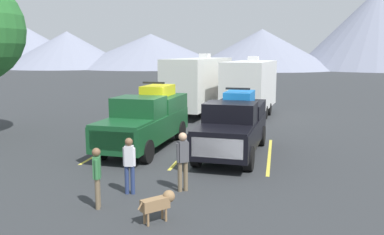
{
  "coord_description": "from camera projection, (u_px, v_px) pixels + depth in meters",
  "views": [
    {
      "loc": [
        3.47,
        -15.08,
        3.95
      ],
      "look_at": [
        0.0,
        1.32,
        1.2
      ],
      "focal_mm": 37.89,
      "sensor_mm": 36.0,
      "label": 1
    }
  ],
  "objects": [
    {
      "name": "mountain_ridge",
      "position": [
        300.0,
        41.0,
        91.88
      ],
      "size": [
        158.81,
        43.68,
        17.85
      ],
      "color": "gray",
      "rests_on": "ground"
    },
    {
      "name": "person_c",
      "position": [
        183.0,
        158.0,
        11.41
      ],
      "size": [
        0.33,
        0.31,
        1.7
      ],
      "color": "#726047",
      "rests_on": "ground"
    },
    {
      "name": "lot_stripe_c",
      "position": [
        269.0,
        155.0,
        15.55
      ],
      "size": [
        0.12,
        5.5,
        0.01
      ],
      "primitive_type": "cube",
      "color": "gold",
      "rests_on": "ground"
    },
    {
      "name": "camper_trailer_a",
      "position": [
        199.0,
        82.0,
        25.79
      ],
      "size": [
        3.28,
        9.02,
        3.8
      ],
      "color": "silver",
      "rests_on": "ground"
    },
    {
      "name": "pickup_truck_b",
      "position": [
        234.0,
        125.0,
        15.63
      ],
      "size": [
        2.39,
        5.77,
        2.51
      ],
      "color": "black",
      "rests_on": "ground"
    },
    {
      "name": "person_b",
      "position": [
        129.0,
        162.0,
        11.19
      ],
      "size": [
        0.35,
        0.22,
        1.6
      ],
      "color": "navy",
      "rests_on": "ground"
    },
    {
      "name": "lot_stripe_b",
      "position": [
        187.0,
        151.0,
        16.21
      ],
      "size": [
        0.12,
        5.5,
        0.01
      ],
      "primitive_type": "cube",
      "color": "gold",
      "rests_on": "ground"
    },
    {
      "name": "lot_stripe_a",
      "position": [
        111.0,
        147.0,
        16.88
      ],
      "size": [
        0.12,
        5.5,
        0.01
      ],
      "primitive_type": "cube",
      "color": "gold",
      "rests_on": "ground"
    },
    {
      "name": "dog",
      "position": [
        160.0,
        202.0,
        9.45
      ],
      "size": [
        0.73,
        0.77,
        0.7
      ],
      "color": "olive",
      "rests_on": "ground"
    },
    {
      "name": "camper_trailer_b",
      "position": [
        250.0,
        85.0,
        24.66
      ],
      "size": [
        3.11,
        7.33,
        3.65
      ],
      "color": "white",
      "rests_on": "ground"
    },
    {
      "name": "pickup_truck_a",
      "position": [
        147.0,
        119.0,
        16.65
      ],
      "size": [
        2.38,
        6.0,
        2.66
      ],
      "color": "#144723",
      "rests_on": "ground"
    },
    {
      "name": "person_a",
      "position": [
        97.0,
        174.0,
        10.17
      ],
      "size": [
        0.25,
        0.33,
        1.57
      ],
      "color": "#726047",
      "rests_on": "ground"
    },
    {
      "name": "ground_plane",
      "position": [
        185.0,
        153.0,
        15.91
      ],
      "size": [
        240.0,
        240.0,
        0.0
      ],
      "primitive_type": "plane",
      "color": "#2D3033"
    }
  ]
}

